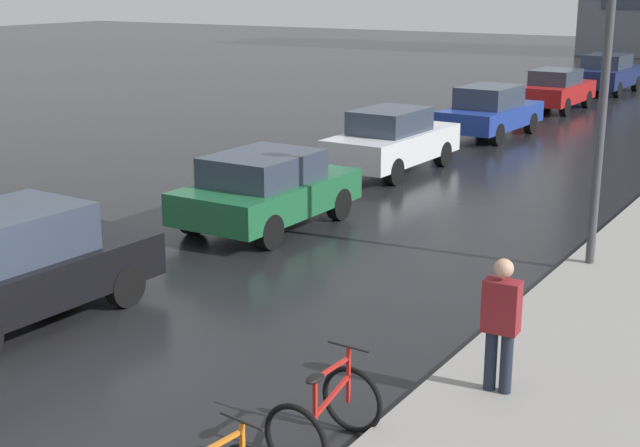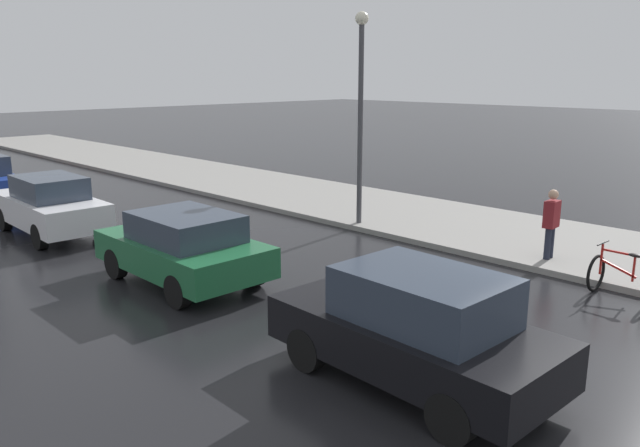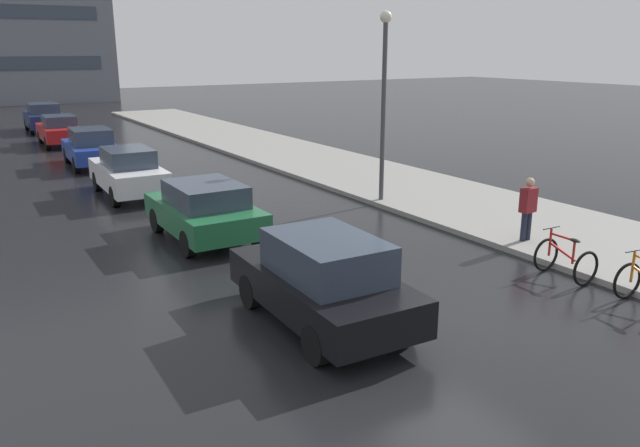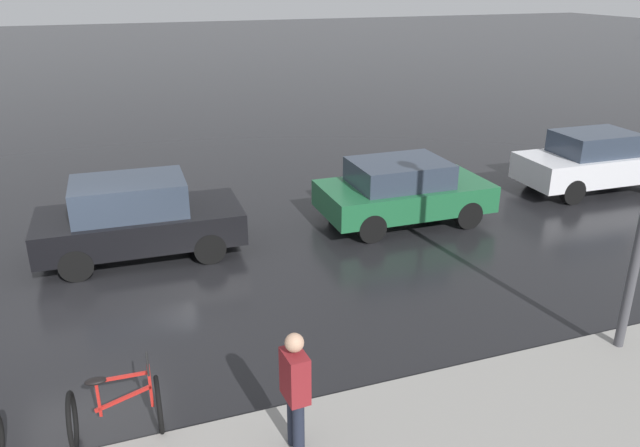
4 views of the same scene
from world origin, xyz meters
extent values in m
plane|color=black|center=(0.00, 0.00, 0.00)|extent=(140.00, 140.00, 0.00)
torus|color=black|center=(3.34, 0.96, 0.37)|extent=(0.74, 0.09, 0.74)
torus|color=black|center=(3.30, -0.06, 0.37)|extent=(0.74, 0.09, 0.74)
cube|color=red|center=(3.32, 0.27, 0.61)|extent=(0.04, 0.04, 0.48)
cube|color=red|center=(3.34, 0.88, 0.67)|extent=(0.04, 0.04, 0.61)
cube|color=red|center=(3.33, 0.58, 0.87)|extent=(0.06, 0.61, 0.04)
cube|color=red|center=(3.33, 0.55, 0.56)|extent=(0.06, 0.70, 0.25)
ellipsoid|color=black|center=(3.32, 0.27, 0.88)|extent=(0.15, 0.27, 0.07)
cylinder|color=black|center=(3.34, 0.88, 1.00)|extent=(0.50, 0.05, 0.03)
cube|color=black|center=(-2.22, 1.25, 0.64)|extent=(1.97, 4.10, 0.64)
cube|color=#2D3847|center=(-2.23, 1.09, 1.29)|extent=(1.58, 2.24, 0.67)
cylinder|color=black|center=(-2.99, 2.53, 0.32)|extent=(0.24, 0.65, 0.64)
cylinder|color=black|center=(-1.36, 2.48, 0.32)|extent=(0.24, 0.65, 0.64)
cylinder|color=black|center=(-3.08, 0.03, 0.32)|extent=(0.24, 0.65, 0.64)
cylinder|color=black|center=(-1.45, -0.03, 0.32)|extent=(0.24, 0.65, 0.64)
cube|color=#1E6038|center=(-2.08, 7.15, 0.62)|extent=(1.98, 3.88, 0.61)
cube|color=#2D3847|center=(-2.08, 7.00, 1.20)|extent=(1.61, 2.14, 0.54)
cylinder|color=black|center=(-2.94, 8.36, 0.32)|extent=(0.23, 0.64, 0.64)
cylinder|color=black|center=(-1.20, 8.34, 0.32)|extent=(0.23, 0.64, 0.64)
cylinder|color=black|center=(-2.96, 5.96, 0.32)|extent=(0.23, 0.64, 0.64)
cylinder|color=black|center=(-1.22, 5.95, 0.32)|extent=(0.23, 0.64, 0.64)
cube|color=silver|center=(-2.41, 13.01, 0.67)|extent=(1.81, 4.23, 0.69)
cube|color=#2D3847|center=(-2.41, 12.84, 1.30)|extent=(1.45, 2.02, 0.57)
cylinder|color=black|center=(-3.13, 14.32, 0.32)|extent=(0.24, 0.65, 0.64)
cylinder|color=black|center=(-3.19, 11.73, 0.32)|extent=(0.24, 0.65, 0.64)
cylinder|color=black|center=(-1.69, 11.69, 0.32)|extent=(0.24, 0.65, 0.64)
cylinder|color=#1E2333|center=(4.31, 2.42, 0.43)|extent=(0.14, 0.14, 0.86)
cylinder|color=#1E2333|center=(4.49, 2.43, 0.43)|extent=(0.14, 0.14, 0.86)
cube|color=maroon|center=(4.40, 2.42, 1.16)|extent=(0.41, 0.26, 0.60)
sphere|color=tan|center=(4.40, 2.42, 1.60)|extent=(0.22, 0.22, 0.22)
camera|label=1|loc=(7.56, -6.47, 4.64)|focal=50.00mm
camera|label=2|loc=(-8.70, -3.47, 4.17)|focal=35.00mm
camera|label=3|loc=(-7.60, -7.40, 4.72)|focal=35.00mm
camera|label=4|loc=(10.05, 0.67, 5.39)|focal=35.00mm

